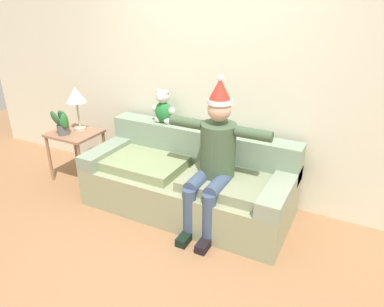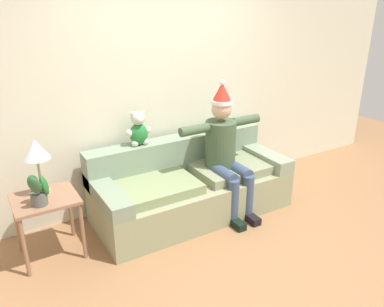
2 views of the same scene
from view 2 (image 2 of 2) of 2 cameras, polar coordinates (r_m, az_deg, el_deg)
ground_plane at (r=3.86m, az=7.65°, el=-14.81°), size 10.00×10.00×0.00m
back_wall at (r=4.50m, az=-3.84°, el=9.78°), size 7.00×0.10×2.70m
couch at (r=4.40m, az=-0.28°, el=-4.76°), size 2.18×0.92×0.81m
person_seated at (r=4.28m, az=4.91°, el=0.72°), size 1.02×0.77×1.50m
teddy_bear at (r=4.19m, az=-7.87°, el=3.47°), size 0.29×0.17×0.38m
side_table at (r=3.83m, az=-20.67°, el=-7.37°), size 0.57×0.49×0.61m
table_lamp at (r=3.71m, az=-21.96°, el=0.22°), size 0.24×0.24×0.53m
potted_plant at (r=3.61m, az=-21.65°, el=-5.07°), size 0.21×0.25×0.32m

